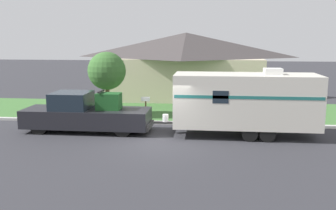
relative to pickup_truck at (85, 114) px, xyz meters
The scene contains 8 objects.
ground_plane 4.46m from the pickup_truck, 23.79° to the right, with size 120.00×120.00×0.00m, color #2D2D33.
curb_strip 4.54m from the pickup_truck, 26.42° to the left, with size 80.00×0.30×0.14m.
lawn_strip 6.96m from the pickup_truck, 54.64° to the left, with size 80.00×7.00×0.03m.
house_across_street 12.52m from the pickup_truck, 70.17° to the left, with size 12.14×7.70×4.96m.
pickup_truck is the anchor object (origin of this frame).
travel_trailer 7.78m from the pickup_truck, ahead, with size 7.61×2.30×3.20m.
mailbox 3.98m from the pickup_truck, 51.49° to the left, with size 0.48×0.20×1.27m.
tree_in_yard 4.07m from the pickup_truck, 88.02° to the left, with size 2.20×2.20×3.78m.
Camera 1 is at (2.02, -15.70, 4.57)m, focal length 40.00 mm.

